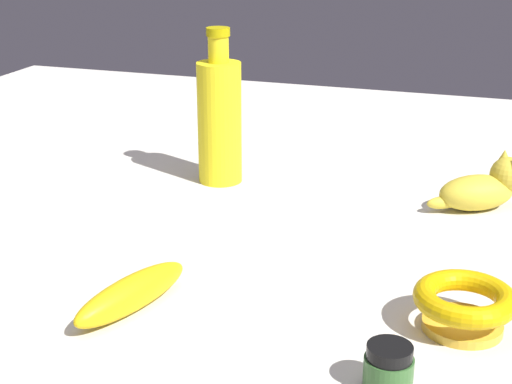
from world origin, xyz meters
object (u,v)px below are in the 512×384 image
at_px(nail_polish_jar, 389,368).
at_px(bowl, 464,304).
at_px(cat_figurine, 485,187).
at_px(bottle_tall, 220,119).
at_px(banana, 132,293).

bearing_deg(nail_polish_jar, bowl, 156.51).
height_order(cat_figurine, nail_polish_jar, cat_figurine).
height_order(bottle_tall, nail_polish_jar, bottle_tall).
xyz_separation_m(banana, nail_polish_jar, (0.06, 0.30, 0.00)).
bearing_deg(bottle_tall, nail_polish_jar, 35.71).
height_order(nail_polish_jar, bowl, bowl).
bearing_deg(cat_figurine, nail_polish_jar, -6.72).
bearing_deg(bottle_tall, cat_figurine, 91.09).
bearing_deg(banana, bowl, -61.75).
relative_size(nail_polish_jar, bowl, 0.43).
relative_size(bottle_tall, nail_polish_jar, 5.29).
xyz_separation_m(cat_figurine, bottle_tall, (0.01, -0.42, 0.07)).
xyz_separation_m(bottle_tall, bowl, (0.37, 0.42, -0.08)).
xyz_separation_m(cat_figurine, bowl, (0.38, -0.00, -0.00)).
distance_m(nail_polish_jar, bowl, 0.15).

